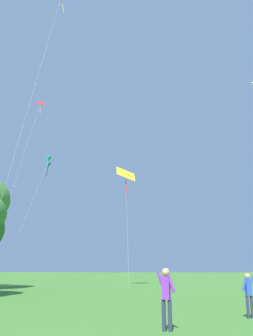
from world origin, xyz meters
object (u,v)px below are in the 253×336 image
at_px(person_far_back, 249,291).
at_px(kite_teal_box, 48,162).
at_px(kite_yellow_diamond, 126,179).
at_px(kite_red_high, 37,115).
at_px(person_with_spool, 166,293).

bearing_deg(person_far_back, kite_teal_box, 120.42).
height_order(kite_yellow_diamond, kite_teal_box, kite_teal_box).
relative_size(kite_yellow_diamond, kite_teal_box, 0.86).
height_order(kite_yellow_diamond, kite_red_high, kite_red_high).
bearing_deg(person_with_spool, person_far_back, 44.25).
bearing_deg(kite_teal_box, person_far_back, -59.58).
distance_m(kite_yellow_diamond, person_far_back, 27.84).
height_order(kite_teal_box, person_with_spool, kite_teal_box).
distance_m(kite_yellow_diamond, kite_red_high, 19.28).
bearing_deg(kite_red_high, person_far_back, -59.10).
xyz_separation_m(kite_teal_box, person_with_spool, (12.68, -30.22, -13.20)).
bearing_deg(kite_red_high, kite_teal_box, -56.89).
relative_size(kite_teal_box, person_far_back, 9.37).
bearing_deg(kite_red_high, kite_yellow_diamond, -30.27).
height_order(person_far_back, person_with_spool, person_with_spool).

